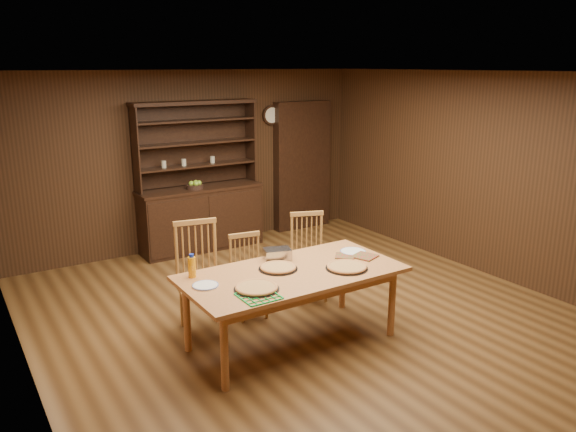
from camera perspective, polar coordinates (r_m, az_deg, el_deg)
floor at (r=6.29m, az=1.71°, el=-9.98°), size 6.00×6.00×0.00m
room_shell at (r=5.80m, az=1.83°, el=4.27°), size 6.00×6.00×6.00m
china_hutch at (r=8.38m, az=-8.88°, el=0.63°), size 1.84×0.52×2.17m
doorway at (r=9.30m, az=1.44°, el=5.12°), size 1.00×0.18×2.10m
wall_clock at (r=8.95m, az=-1.71°, el=10.21°), size 0.30×0.05×0.30m
dining_table at (r=5.44m, az=0.44°, el=-6.35°), size 2.12×1.06×0.75m
chair_left at (r=5.86m, az=-9.03°, el=-5.66°), size 0.55×0.53×1.14m
chair_center at (r=6.16m, az=-4.13°, el=-5.76°), size 0.42×0.40×0.91m
chair_right at (r=6.59m, az=2.08°, el=-3.77°), size 0.53×0.52×1.01m
pizza_left at (r=5.00m, az=-3.22°, el=-7.29°), size 0.40×0.40×0.04m
pizza_right at (r=5.51m, az=5.99°, el=-5.17°), size 0.41×0.41×0.04m
pizza_center at (r=5.46m, az=-1.01°, el=-5.26°), size 0.38×0.38×0.04m
cooling_rack at (r=4.85m, az=-3.00°, el=-8.11°), size 0.40×0.40×0.01m
plate_left at (r=5.12m, az=-8.39°, el=-6.99°), size 0.24×0.24×0.02m
plate_right at (r=5.98m, az=6.61°, el=-3.60°), size 0.27×0.27×0.02m
foil_dish at (r=5.73m, az=-1.10°, el=-3.87°), size 0.31×0.27×0.11m
juice_bottle at (r=5.31m, az=-9.74°, el=-5.08°), size 0.07×0.07×0.23m
pot_holder_a at (r=5.85m, az=7.81°, el=-4.08°), size 0.28×0.28×0.02m
pot_holder_b at (r=5.84m, az=5.79°, el=-4.06°), size 0.27×0.27×0.01m
fruit_bowl at (r=8.20m, az=-9.43°, el=3.08°), size 0.25×0.25×0.12m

